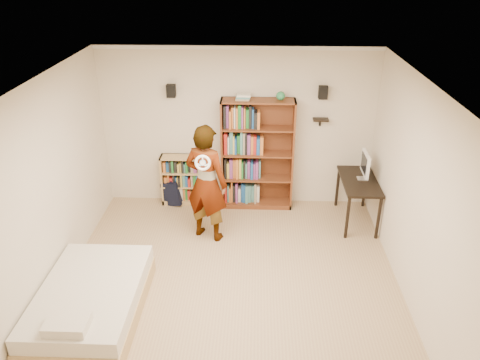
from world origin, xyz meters
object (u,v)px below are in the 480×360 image
object	(u,v)px
person	(206,183)
computer_desk	(357,201)
low_bookshelf	(182,180)
tall_bookshelf	(257,155)
daybed	(91,297)

from	to	relation	value
person	computer_desk	bearing A→B (deg)	-144.04
low_bookshelf	person	bearing A→B (deg)	-62.73
low_bookshelf	computer_desk	world-z (taller)	low_bookshelf
low_bookshelf	computer_desk	distance (m)	2.96
person	tall_bookshelf	bearing A→B (deg)	-103.31
computer_desk	person	xyz separation A→B (m)	(-2.37, -0.54, 0.54)
daybed	person	xyz separation A→B (m)	(1.23, 1.80, 0.65)
low_bookshelf	daybed	world-z (taller)	low_bookshelf
computer_desk	tall_bookshelf	bearing A→B (deg)	163.75
tall_bookshelf	computer_desk	size ratio (longest dim) A/B	1.72
daybed	tall_bookshelf	bearing A→B (deg)	54.89
low_bookshelf	computer_desk	xyz separation A→B (m)	(2.91, -0.51, -0.07)
low_bookshelf	daybed	xyz separation A→B (m)	(-0.69, -2.86, -0.17)
tall_bookshelf	computer_desk	bearing A→B (deg)	-16.25
computer_desk	low_bookshelf	bearing A→B (deg)	169.97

